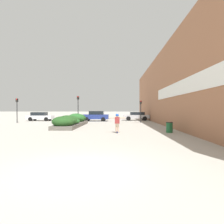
{
  "coord_description": "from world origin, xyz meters",
  "views": [
    {
      "loc": [
        1.16,
        -6.21,
        1.88
      ],
      "look_at": [
        0.41,
        20.32,
        1.5
      ],
      "focal_mm": 32.0,
      "sensor_mm": 36.0,
      "label": 1
    }
  ],
  "objects_px": {
    "skateboard": "(117,132)",
    "traffic_light_right": "(141,107)",
    "trash_bin": "(169,127)",
    "traffic_light_left": "(78,105)",
    "car_center_left": "(96,116)",
    "skateboarder": "(117,121)",
    "car_center_right": "(40,116)",
    "traffic_light_far_left": "(17,106)",
    "car_leftmost": "(136,116)"
  },
  "relations": [
    {
      "from": "skateboard",
      "to": "traffic_light_left",
      "type": "distance_m",
      "value": 13.05
    },
    {
      "from": "car_center_right",
      "to": "traffic_light_far_left",
      "type": "relative_size",
      "value": 1.22
    },
    {
      "from": "car_leftmost",
      "to": "car_center_right",
      "type": "height_order",
      "value": "car_leftmost"
    },
    {
      "from": "traffic_light_left",
      "to": "skateboarder",
      "type": "bearing_deg",
      "value": -65.0
    },
    {
      "from": "skateboard",
      "to": "traffic_light_far_left",
      "type": "height_order",
      "value": "traffic_light_far_left"
    },
    {
      "from": "traffic_light_left",
      "to": "traffic_light_far_left",
      "type": "relative_size",
      "value": 1.1
    },
    {
      "from": "trash_bin",
      "to": "skateboard",
      "type": "bearing_deg",
      "value": -174.69
    },
    {
      "from": "car_center_left",
      "to": "skateboarder",
      "type": "bearing_deg",
      "value": -167.71
    },
    {
      "from": "car_center_left",
      "to": "traffic_light_right",
      "type": "height_order",
      "value": "traffic_light_right"
    },
    {
      "from": "car_center_right",
      "to": "traffic_light_far_left",
      "type": "distance_m",
      "value": 5.19
    },
    {
      "from": "car_center_left",
      "to": "car_center_right",
      "type": "distance_m",
      "value": 9.09
    },
    {
      "from": "car_center_right",
      "to": "traffic_light_right",
      "type": "distance_m",
      "value": 16.3
    },
    {
      "from": "traffic_light_far_left",
      "to": "car_leftmost",
      "type": "bearing_deg",
      "value": 20.74
    },
    {
      "from": "skateboarder",
      "to": "car_center_left",
      "type": "relative_size",
      "value": 0.35
    },
    {
      "from": "skateboard",
      "to": "traffic_light_left",
      "type": "xyz_separation_m",
      "value": [
        -5.42,
        11.62,
        2.42
      ]
    },
    {
      "from": "skateboarder",
      "to": "traffic_light_right",
      "type": "height_order",
      "value": "traffic_light_right"
    },
    {
      "from": "car_center_left",
      "to": "traffic_light_right",
      "type": "distance_m",
      "value": 7.7
    },
    {
      "from": "skateboarder",
      "to": "trash_bin",
      "type": "relative_size",
      "value": 1.71
    },
    {
      "from": "skateboard",
      "to": "trash_bin",
      "type": "xyz_separation_m",
      "value": [
        4.18,
        0.39,
        0.35
      ]
    },
    {
      "from": "trash_bin",
      "to": "traffic_light_right",
      "type": "xyz_separation_m",
      "value": [
        -0.95,
        11.58,
        1.69
      ]
    },
    {
      "from": "skateboard",
      "to": "traffic_light_right",
      "type": "bearing_deg",
      "value": 75.21
    },
    {
      "from": "skateboarder",
      "to": "traffic_light_right",
      "type": "distance_m",
      "value": 12.45
    },
    {
      "from": "car_leftmost",
      "to": "car_center_left",
      "type": "relative_size",
      "value": 1.04
    },
    {
      "from": "trash_bin",
      "to": "car_center_left",
      "type": "xyz_separation_m",
      "value": [
        -7.59,
        15.26,
        0.4
      ]
    },
    {
      "from": "traffic_light_far_left",
      "to": "car_center_right",
      "type": "bearing_deg",
      "value": 74.65
    },
    {
      "from": "car_leftmost",
      "to": "traffic_light_right",
      "type": "distance_m",
      "value": 5.92
    },
    {
      "from": "skateboard",
      "to": "car_center_left",
      "type": "height_order",
      "value": "car_center_left"
    },
    {
      "from": "trash_bin",
      "to": "car_center_left",
      "type": "distance_m",
      "value": 17.05
    },
    {
      "from": "car_leftmost",
      "to": "traffic_light_far_left",
      "type": "relative_size",
      "value": 1.28
    },
    {
      "from": "skateboarder",
      "to": "trash_bin",
      "type": "xyz_separation_m",
      "value": [
        4.18,
        0.39,
        -0.54
      ]
    },
    {
      "from": "skateboard",
      "to": "car_leftmost",
      "type": "xyz_separation_m",
      "value": [
        3.17,
        17.73,
        0.69
      ]
    },
    {
      "from": "skateboard",
      "to": "traffic_light_right",
      "type": "xyz_separation_m",
      "value": [
        3.23,
        11.97,
        2.05
      ]
    },
    {
      "from": "skateboarder",
      "to": "car_center_left",
      "type": "distance_m",
      "value": 16.01
    },
    {
      "from": "traffic_light_left",
      "to": "car_center_right",
      "type": "bearing_deg",
      "value": 147.74
    },
    {
      "from": "skateboard",
      "to": "car_leftmost",
      "type": "bearing_deg",
      "value": 80.18
    },
    {
      "from": "car_leftmost",
      "to": "traffic_light_left",
      "type": "distance_m",
      "value": 10.68
    },
    {
      "from": "skateboard",
      "to": "traffic_light_left",
      "type": "bearing_deg",
      "value": 115.3
    },
    {
      "from": "car_center_right",
      "to": "traffic_light_left",
      "type": "relative_size",
      "value": 1.11
    },
    {
      "from": "skateboarder",
      "to": "trash_bin",
      "type": "distance_m",
      "value": 4.23
    },
    {
      "from": "car_center_left",
      "to": "traffic_light_far_left",
      "type": "xyz_separation_m",
      "value": [
        -10.39,
        -4.34,
        1.46
      ]
    },
    {
      "from": "skateboard",
      "to": "car_leftmost",
      "type": "height_order",
      "value": "car_leftmost"
    },
    {
      "from": "traffic_light_left",
      "to": "traffic_light_far_left",
      "type": "distance_m",
      "value": 8.39
    },
    {
      "from": "trash_bin",
      "to": "traffic_light_left",
      "type": "relative_size",
      "value": 0.23
    },
    {
      "from": "skateboard",
      "to": "car_center_left",
      "type": "bearing_deg",
      "value": 102.6
    },
    {
      "from": "skateboarder",
      "to": "traffic_light_far_left",
      "type": "xyz_separation_m",
      "value": [
        -13.8,
        11.31,
        1.32
      ]
    },
    {
      "from": "skateboard",
      "to": "traffic_light_far_left",
      "type": "distance_m",
      "value": 17.98
    },
    {
      "from": "car_leftmost",
      "to": "skateboarder",
      "type": "bearing_deg",
      "value": 169.88
    },
    {
      "from": "car_leftmost",
      "to": "car_center_left",
      "type": "xyz_separation_m",
      "value": [
        -6.58,
        -2.08,
        0.06
      ]
    },
    {
      "from": "trash_bin",
      "to": "traffic_light_left",
      "type": "bearing_deg",
      "value": 130.53
    },
    {
      "from": "car_leftmost",
      "to": "car_center_right",
      "type": "relative_size",
      "value": 1.05
    }
  ]
}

